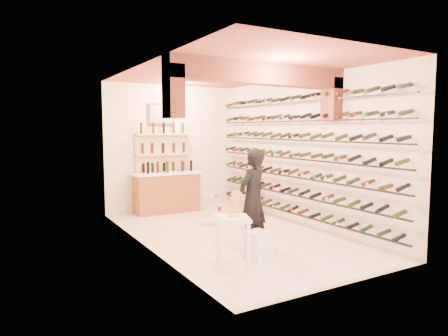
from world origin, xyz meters
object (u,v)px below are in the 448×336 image
object	(u,v)px
white_stool	(258,245)
chrome_barstool	(210,207)
person	(253,199)
back_counter	(167,191)
wine_rack	(293,154)
crate_lower	(243,208)
tasting_table	(232,226)

from	to	relation	value
white_stool	chrome_barstool	xyz separation A→B (m)	(0.35, 2.30, 0.19)
person	chrome_barstool	xyz separation A→B (m)	(0.11, 1.79, -0.46)
back_counter	person	xyz separation A→B (m)	(0.14, -3.62, 0.34)
wine_rack	crate_lower	size ratio (longest dim) A/B	11.42
back_counter	tasting_table	size ratio (longest dim) A/B	1.90
wine_rack	back_counter	world-z (taller)	wine_rack
tasting_table	chrome_barstool	xyz separation A→B (m)	(0.85, 2.34, -0.19)
tasting_table	back_counter	bearing A→B (deg)	103.46
wine_rack	tasting_table	xyz separation A→B (m)	(-2.43, -1.52, -0.94)
back_counter	white_stool	distance (m)	4.14
back_counter	tasting_table	bearing A→B (deg)	-98.21
person	crate_lower	distance (m)	2.93
wine_rack	person	distance (m)	2.06
person	chrome_barstool	size ratio (longest dim) A/B	2.44
tasting_table	crate_lower	size ratio (longest dim) A/B	1.79
crate_lower	person	bearing A→B (deg)	-119.42
chrome_barstool	tasting_table	bearing A→B (deg)	-110.00
white_stool	chrome_barstool	world-z (taller)	chrome_barstool
chrome_barstool	white_stool	bearing A→B (deg)	-98.54
wine_rack	crate_lower	distance (m)	2.07
back_counter	crate_lower	distance (m)	1.96
person	chrome_barstool	distance (m)	1.85
tasting_table	person	bearing A→B (deg)	58.10
white_stool	crate_lower	world-z (taller)	white_stool
wine_rack	person	size ratio (longest dim) A/B	3.26
back_counter	person	world-z (taller)	person
tasting_table	crate_lower	distance (m)	3.73
back_counter	white_stool	world-z (taller)	back_counter
tasting_table	white_stool	bearing A→B (deg)	26.09
wine_rack	person	bearing A→B (deg)	-150.02
white_stool	chrome_barstool	bearing A→B (deg)	81.46
wine_rack	person	world-z (taller)	wine_rack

